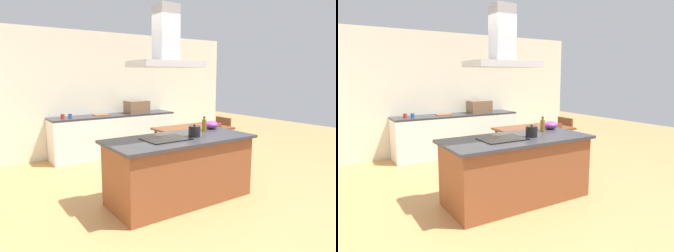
# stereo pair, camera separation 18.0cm
# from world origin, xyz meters

# --- Properties ---
(ground) EXTENTS (16.00, 16.00, 0.00)m
(ground) POSITION_xyz_m (0.00, 1.50, 0.00)
(ground) COLOR tan
(wall_back) EXTENTS (7.20, 0.10, 2.70)m
(wall_back) POSITION_xyz_m (0.00, 3.25, 1.35)
(wall_back) COLOR silver
(wall_back) RESTS_ON ground
(kitchen_island) EXTENTS (2.08, 0.95, 0.90)m
(kitchen_island) POSITION_xyz_m (0.00, 0.00, 0.45)
(kitchen_island) COLOR brown
(kitchen_island) RESTS_ON ground
(cooktop) EXTENTS (0.60, 0.44, 0.01)m
(cooktop) POSITION_xyz_m (-0.23, 0.00, 0.91)
(cooktop) COLOR black
(cooktop) RESTS_ON kitchen_island
(tea_kettle) EXTENTS (0.22, 0.17, 0.18)m
(tea_kettle) POSITION_xyz_m (0.20, -0.06, 0.98)
(tea_kettle) COLOR black
(tea_kettle) RESTS_ON kitchen_island
(olive_oil_bottle) EXTENTS (0.07, 0.07, 0.23)m
(olive_oil_bottle) POSITION_xyz_m (0.59, 0.18, 1.00)
(olive_oil_bottle) COLOR olive
(olive_oil_bottle) RESTS_ON kitchen_island
(mixing_bowl) EXTENTS (0.23, 0.23, 0.13)m
(mixing_bowl) POSITION_xyz_m (0.84, 0.30, 0.96)
(mixing_bowl) COLOR purple
(mixing_bowl) RESTS_ON kitchen_island
(back_counter) EXTENTS (2.78, 0.62, 0.90)m
(back_counter) POSITION_xyz_m (0.30, 2.88, 0.45)
(back_counter) COLOR white
(back_counter) RESTS_ON ground
(countertop_microwave) EXTENTS (0.50, 0.38, 0.28)m
(countertop_microwave) POSITION_xyz_m (0.87, 2.88, 1.04)
(countertop_microwave) COLOR brown
(countertop_microwave) RESTS_ON back_counter
(coffee_mug_red) EXTENTS (0.08, 0.08, 0.09)m
(coffee_mug_red) POSITION_xyz_m (-0.82, 2.86, 0.95)
(coffee_mug_red) COLOR red
(coffee_mug_red) RESTS_ON back_counter
(coffee_mug_blue) EXTENTS (0.08, 0.08, 0.09)m
(coffee_mug_blue) POSITION_xyz_m (-0.68, 2.81, 0.95)
(coffee_mug_blue) COLOR #2D56B2
(coffee_mug_blue) RESTS_ON back_counter
(cutting_board) EXTENTS (0.34, 0.24, 0.02)m
(cutting_board) POSITION_xyz_m (0.02, 2.93, 0.91)
(cutting_board) COLOR #995B33
(cutting_board) RESTS_ON back_counter
(dining_table) EXTENTS (1.40, 0.90, 0.75)m
(dining_table) POSITION_xyz_m (1.22, 1.25, 0.67)
(dining_table) COLOR brown
(dining_table) RESTS_ON ground
(chair_facing_island) EXTENTS (0.42, 0.42, 0.89)m
(chair_facing_island) POSITION_xyz_m (1.22, 0.59, 0.51)
(chair_facing_island) COLOR #33934C
(chair_facing_island) RESTS_ON ground
(chair_at_right_end) EXTENTS (0.42, 0.42, 0.89)m
(chair_at_right_end) POSITION_xyz_m (2.14, 1.25, 0.51)
(chair_at_right_end) COLOR #33934C
(chair_at_right_end) RESTS_ON ground
(range_hood) EXTENTS (0.90, 0.55, 0.78)m
(range_hood) POSITION_xyz_m (-0.23, 0.00, 2.10)
(range_hood) COLOR #ADADB2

